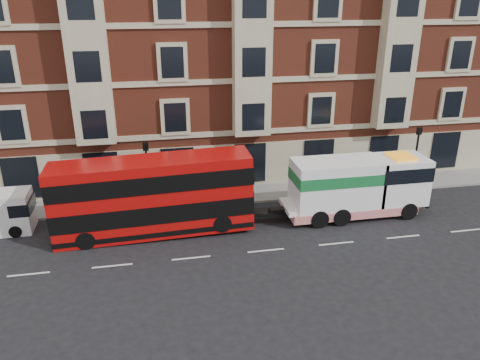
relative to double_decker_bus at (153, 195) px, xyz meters
name	(u,v)px	position (x,y,z in m)	size (l,w,h in m)	color
ground	(266,251)	(5.74, -3.15, -2.36)	(120.00, 120.00, 0.00)	black
sidewalk	(240,194)	(5.74, 4.35, -2.28)	(90.00, 3.00, 0.15)	slate
victorian_terrace	(227,32)	(6.24, 11.85, 7.71)	(45.00, 12.00, 20.40)	brown
lamp_post_west	(147,171)	(-0.26, 3.05, 0.32)	(0.35, 0.15, 4.35)	black
lamp_post_east	(416,153)	(17.74, 3.05, 0.32)	(0.35, 0.15, 4.35)	black
double_decker_bus	(153,195)	(0.00, 0.00, 0.00)	(10.99, 2.52, 4.45)	#B50B0A
tow_truck	(355,186)	(12.06, 0.00, -0.41)	(8.80, 2.60, 3.67)	white
pedestrian	(95,195)	(-3.59, 3.67, -1.30)	(0.66, 0.44, 1.82)	#1B2537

